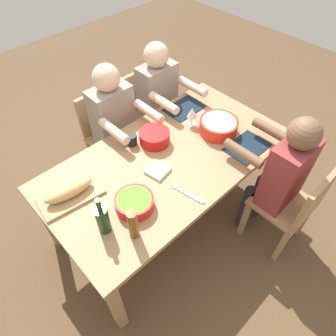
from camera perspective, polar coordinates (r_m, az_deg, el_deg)
The scene contains 21 objects.
ground_plane at distance 2.75m, azimuth -0.00°, elevation -8.79°, with size 8.00×8.00×0.00m, color brown.
dining_table at distance 2.23m, azimuth -0.00°, elevation 0.54°, with size 1.83×0.98×0.74m.
chair_far_center at distance 2.83m, azimuth -11.45°, elevation 6.88°, with size 0.40×0.40×0.85m.
diner_far_center at distance 2.57m, azimuth -9.77°, elevation 8.58°, with size 0.41×0.53×1.20m.
chair_far_right at distance 3.05m, azimuth -3.72°, elevation 11.27°, with size 0.40×0.40×0.85m.
diner_far_right at distance 2.81m, azimuth -1.41°, elevation 13.17°, with size 0.41×0.53×1.20m.
chair_near_right at distance 2.40m, azimuth 22.73°, elevation -6.63°, with size 0.40×0.40×0.85m.
diner_near_right at distance 2.27m, azimuth 20.48°, elevation -0.87°, with size 0.41×0.53×1.20m.
serving_bowl_pasta at distance 2.37m, azimuth 9.56°, elevation 7.94°, with size 0.30×0.30×0.11m.
serving_bowl_greens at distance 2.25m, azimuth -2.59°, elevation 6.00°, with size 0.23×0.23×0.10m.
serving_bowl_salad at distance 1.88m, azimuth -6.38°, elevation -6.47°, with size 0.24×0.24×0.08m.
cutting_board at distance 2.04m, azimuth -17.95°, elevation -4.95°, with size 0.40×0.22×0.02m, color tan.
bread_loaf at distance 2.00m, azimuth -18.32°, elevation -3.99°, with size 0.32×0.11×0.09m, color tan.
wine_bottle at distance 1.76m, azimuth -12.27°, elevation -9.45°, with size 0.08×0.08×0.29m.
beer_bottle at distance 1.71m, azimuth -6.65°, elevation -10.56°, with size 0.06×0.06×0.22m, color brown.
wine_glass at distance 2.38m, azimuth 4.58°, elevation 10.34°, with size 0.08×0.08×0.17m.
cup_far_center at distance 2.26m, azimuth -6.87°, elevation 5.32°, with size 0.08×0.08×0.09m, color black.
placemat_far_right at distance 2.61m, azimuth 3.09°, elevation 11.27°, with size 0.32×0.23×0.01m, color #142333.
placemat_near_right at distance 2.32m, azimuth 14.75°, elevation 3.87°, with size 0.32×0.23×0.01m, color #142333.
carving_knife at distance 1.95m, azimuth 3.90°, elevation -5.04°, with size 0.23×0.02×0.01m, color silver.
napkin_stack at distance 2.07m, azimuth -1.97°, elevation -0.43°, with size 0.14×0.14×0.02m, color white.
Camera 1 is at (-1.04, -1.09, 2.30)m, focal length 32.15 mm.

